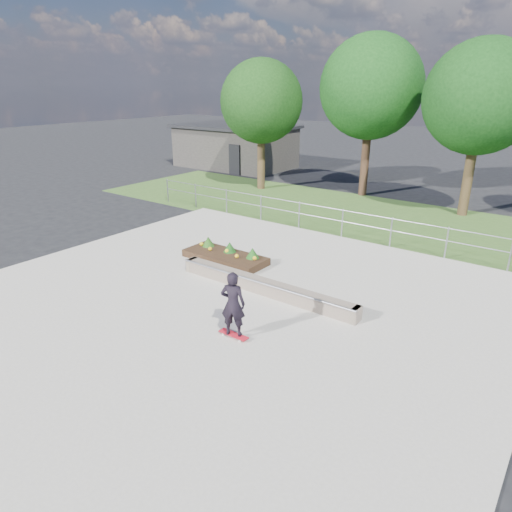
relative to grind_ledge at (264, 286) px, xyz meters
The scene contains 11 objects.
ground 1.53m from the grind_ledge, 112.27° to the right, with size 120.00×120.00×0.00m, color black.
grass_verge 9.63m from the grind_ledge, 93.39° to the left, with size 30.00×8.00×0.02m, color #325020.
concrete_slab 1.52m from the grind_ledge, 112.27° to the right, with size 15.00×15.00×0.06m, color #A59E92.
fence 6.16m from the grind_ledge, 95.33° to the left, with size 20.06×0.06×1.20m.
building 22.12m from the grind_ledge, 131.26° to the left, with size 8.40×5.40×3.00m.
tree_far_left 15.14m from the grind_ledge, 126.43° to the left, with size 4.55×4.55×7.15m.
tree_mid_left 14.94m from the grind_ledge, 102.71° to the left, with size 5.25×5.25×8.25m.
tree_mid_right 13.77m from the grind_ledge, 79.09° to the left, with size 4.90×4.90×7.70m.
grind_ledge is the anchor object (origin of this frame).
planter_bed 2.93m from the grind_ledge, 152.37° to the left, with size 3.00×1.20×0.61m.
skateboarder 2.70m from the grind_ledge, 70.56° to the right, with size 0.80×0.59×1.71m.
Camera 1 is at (7.63, -8.47, 5.82)m, focal length 32.00 mm.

